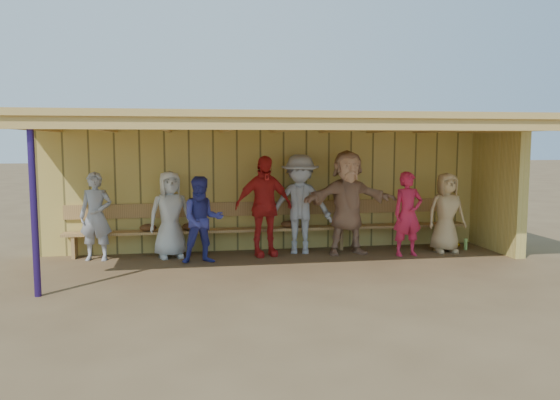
% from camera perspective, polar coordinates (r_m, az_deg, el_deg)
% --- Properties ---
extents(ground, '(90.00, 90.00, 0.00)m').
position_cam_1_polar(ground, '(9.36, 0.36, -6.63)').
color(ground, brown).
rests_on(ground, ground).
extents(player_a, '(0.62, 0.46, 1.55)m').
position_cam_1_polar(player_a, '(10.00, -18.68, -1.63)').
color(player_a, '#9C9EA5').
rests_on(player_a, ground).
extents(player_b, '(0.86, 0.67, 1.55)m').
position_cam_1_polar(player_b, '(9.89, -11.40, -1.49)').
color(player_b, silver).
rests_on(player_b, ground).
extents(player_c, '(0.78, 0.64, 1.48)m').
position_cam_1_polar(player_c, '(9.36, -8.12, -2.08)').
color(player_c, '#383B9A').
rests_on(player_c, ground).
extents(player_d, '(1.13, 0.64, 1.82)m').
position_cam_1_polar(player_d, '(9.84, -1.72, -0.64)').
color(player_d, red).
rests_on(player_d, ground).
extents(player_e, '(1.30, 0.93, 1.83)m').
position_cam_1_polar(player_e, '(10.07, 2.10, -0.44)').
color(player_e, '#999BA2').
rests_on(player_e, ground).
extents(player_f, '(1.81, 0.69, 1.91)m').
position_cam_1_polar(player_f, '(10.06, 7.08, -0.26)').
color(player_f, tan).
rests_on(player_f, ground).
extents(player_g, '(0.58, 0.40, 1.53)m').
position_cam_1_polar(player_g, '(10.13, 13.21, -1.42)').
color(player_g, '#D12144').
rests_on(player_g, ground).
extents(player_h, '(0.73, 0.48, 1.49)m').
position_cam_1_polar(player_h, '(10.65, 16.99, -1.27)').
color(player_h, tan).
rests_on(player_h, ground).
extents(dugout_structure, '(8.80, 3.20, 2.50)m').
position_cam_1_polar(dugout_structure, '(9.89, 1.90, 3.97)').
color(dugout_structure, '#CEB558').
rests_on(dugout_structure, ground).
extents(bench, '(7.60, 0.34, 0.93)m').
position_cam_1_polar(bench, '(10.35, -0.71, -2.42)').
color(bench, tan).
rests_on(bench, ground).
extents(dugout_equipment, '(6.15, 0.62, 0.80)m').
position_cam_1_polar(dugout_equipment, '(10.16, -3.29, -2.81)').
color(dugout_equipment, gold).
rests_on(dugout_equipment, ground).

